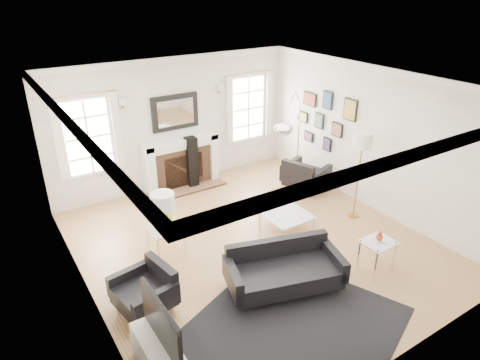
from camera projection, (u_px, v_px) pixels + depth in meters
floor at (253, 244)px, 7.48m from camera, size 6.00×6.00×0.00m
back_wall at (175, 123)px, 9.16m from camera, size 5.50×0.04×2.80m
front_wall at (412, 266)px, 4.60m from camera, size 5.50×0.04×2.80m
left_wall at (80, 218)px, 5.53m from camera, size 0.04×6.00×2.80m
right_wall at (372, 139)px, 8.23m from camera, size 0.04×6.00×2.80m
ceiling at (256, 84)px, 6.28m from camera, size 5.50×6.00×0.02m
crown_molding at (256, 88)px, 6.31m from camera, size 5.50×6.00×0.12m
fireplace at (182, 163)px, 9.37m from camera, size 1.70×0.69×1.11m
mantel_mirror at (175, 112)px, 9.02m from camera, size 1.05×0.07×0.75m
window_left at (88, 137)px, 8.19m from camera, size 1.24×0.15×1.62m
window_right at (248, 108)px, 10.00m from camera, size 1.24×0.15×1.62m
gallery_wall at (325, 117)px, 9.14m from camera, size 0.04×1.73×1.29m
tv_unit at (161, 356)px, 4.85m from camera, size 0.35×1.00×1.09m
area_rug at (288, 336)px, 5.55m from camera, size 3.62×3.36×0.01m
sofa at (283, 270)px, 6.32m from camera, size 1.85×1.23×0.56m
armchair_left at (147, 291)px, 5.90m from camera, size 0.83×0.90×0.54m
armchair_right at (304, 176)px, 9.28m from camera, size 1.01×1.07×0.59m
coffee_table at (286, 216)px, 7.73m from camera, size 0.78×0.78×0.35m
side_table_left at (165, 233)px, 6.92m from camera, size 0.53×0.53×0.58m
nesting_table at (378, 248)px, 6.61m from camera, size 0.50×0.42×0.55m
gourd_lamp at (163, 208)px, 6.72m from camera, size 0.38×0.38×0.61m
orange_vase at (380, 236)px, 6.52m from camera, size 0.11×0.11×0.17m
arc_floor_lamp at (292, 144)px, 8.36m from camera, size 1.67×1.55×2.36m
stick_floor_lamp at (362, 145)px, 7.73m from camera, size 0.35×0.35×1.72m
speaker_tower at (192, 162)px, 9.33m from camera, size 0.23×0.23×1.15m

